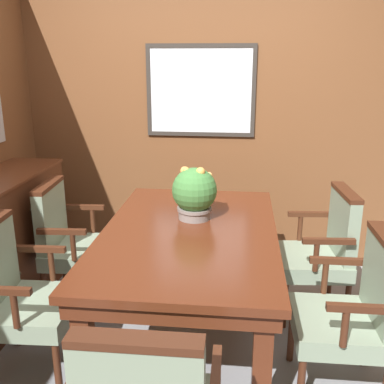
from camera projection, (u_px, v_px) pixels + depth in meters
name	position (u px, v px, depth m)	size (l,w,h in m)	color
ground_plane	(181.00, 357.00, 2.77)	(14.00, 14.00, 0.00)	gray
wall_back	(204.00, 122.00, 3.95)	(7.20, 0.08, 2.45)	brown
dining_table	(189.00, 244.00, 2.79)	(1.07, 1.73, 0.76)	#562614
chair_left_near	(17.00, 293.00, 2.54)	(0.50, 0.56, 0.92)	#472314
chair_right_far	(323.00, 248.00, 3.14)	(0.52, 0.57, 0.92)	#472314
chair_right_near	(354.00, 310.00, 2.38)	(0.49, 0.55, 0.92)	#472314
chair_left_far	(70.00, 239.00, 3.30)	(0.51, 0.57, 0.92)	#472314
potted_plant	(194.00, 193.00, 2.92)	(0.29, 0.30, 0.35)	gray
sideboard_cabinet	(7.00, 242.00, 3.27)	(0.45, 1.24, 0.97)	#512816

